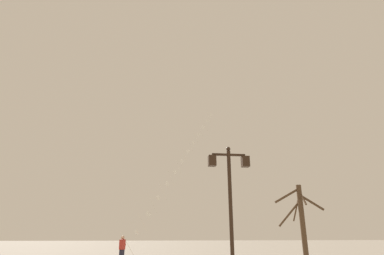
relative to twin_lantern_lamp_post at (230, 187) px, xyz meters
The scene contains 4 objects.
twin_lantern_lamp_post is the anchor object (origin of this frame).
kite_train 20.93m from the twin_lantern_lamp_post, 90.16° to the left, with size 9.68×16.42×17.56m.
kite_flyer 11.53m from the twin_lantern_lamp_post, 114.53° to the left, with size 0.41×0.62×1.71m.
bare_tree 4.31m from the twin_lantern_lamp_post, 29.64° to the left, with size 1.96×1.76×3.87m.
Camera 1 is at (-0.34, -2.42, 1.79)m, focal length 29.12 mm.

